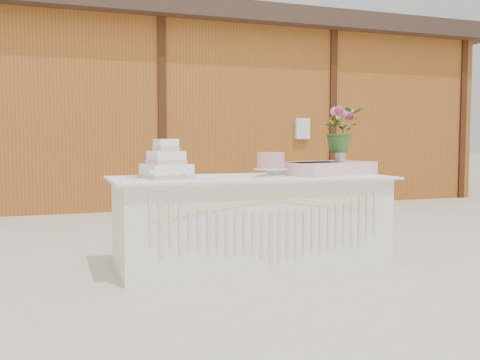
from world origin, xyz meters
name	(u,v)px	position (x,y,z in m)	size (l,w,h in m)	color
ground	(251,264)	(0.00, 0.00, 0.00)	(80.00, 80.00, 0.00)	beige
barn	(141,110)	(-0.01, 5.99, 1.68)	(12.60, 4.60, 3.30)	#9D5021
cake_table	(252,221)	(0.00, 0.00, 0.39)	(2.40, 1.00, 0.77)	white
wedding_cake	(166,165)	(-0.74, -0.01, 0.88)	(0.42, 0.42, 0.32)	white
pink_cake_stand	(271,163)	(0.14, -0.09, 0.89)	(0.29, 0.29, 0.21)	white
satin_runner	(325,168)	(0.75, 0.08, 0.83)	(0.91, 0.53, 0.12)	beige
flower_vase	(340,154)	(0.92, 0.10, 0.95)	(0.10, 0.10, 0.14)	silver
bouquet	(341,125)	(0.92, 0.10, 1.23)	(0.37, 0.32, 0.41)	#355A24
loose_flowers	(137,177)	(-0.96, 0.14, 0.78)	(0.14, 0.33, 0.02)	pink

